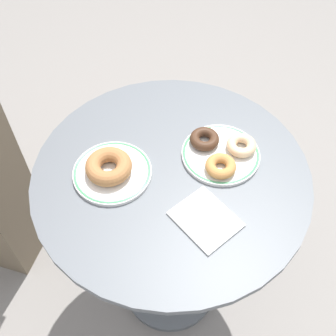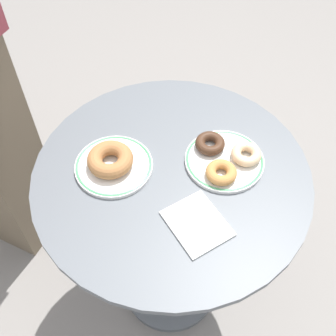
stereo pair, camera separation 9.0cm
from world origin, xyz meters
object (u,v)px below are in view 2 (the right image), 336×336
Objects in this scene: donut_glazed at (246,154)px; paper_napkin at (197,224)px; plate_right at (224,160)px; cafe_table at (171,218)px; donut_chocolate at (210,143)px; donut_old_fashioned at (221,172)px; plate_left at (114,166)px; donut_cinnamon at (110,160)px.

donut_glazed reaches higher than paper_napkin.
plate_right reaches higher than paper_napkin.
donut_glazed is (0.18, -0.00, 0.23)m from cafe_table.
donut_glazed is at bearing -34.38° from donut_chocolate.
donut_old_fashioned is at bearing -152.14° from donut_glazed.
plate_right reaches higher than cafe_table.
plate_left is 0.27m from plate_right.
donut_glazed is (0.32, -0.05, -0.01)m from donut_cinnamon.
plate_left is 0.26m from donut_old_fashioned.
donut_chocolate is 0.22m from paper_napkin.
plate_right is (0.27, -0.04, 0.00)m from plate_left.
cafe_table is at bearing -18.66° from donut_cinnamon.
plate_right is 0.28m from donut_cinnamon.
plate_left is 1.39× the size of paper_napkin.
paper_napkin is at bearing -50.39° from donut_cinnamon.
donut_old_fashioned is (-0.07, -0.04, 0.00)m from donut_glazed.
donut_glazed is at bearing -0.31° from cafe_table.
plate_left is 1.71× the size of donut_cinnamon.
cafe_table is at bearing -154.64° from donut_chocolate.
donut_cinnamon is 0.26m from paper_napkin.
paper_napkin is (-0.09, -0.11, -0.02)m from donut_old_fashioned.
cafe_table is 5.18× the size of paper_napkin.
paper_napkin is (-0.11, -0.16, -0.00)m from plate_right.
plate_right is 0.19m from paper_napkin.
donut_glazed reaches higher than plate_left.
plate_right is 1.42× the size of paper_napkin.
donut_old_fashioned is at bearing -20.35° from cafe_table.
donut_cinnamon is 1.50× the size of donut_glazed.
donut_chocolate is (-0.02, 0.05, 0.02)m from plate_right.
cafe_table is at bearing -19.03° from plate_left.
donut_chocolate reaches higher than paper_napkin.
donut_old_fashioned is (0.11, -0.04, 0.23)m from cafe_table.
donut_cinnamon reaches higher than cafe_table.
donut_glazed is 1.00× the size of donut_old_fashioned.
donut_chocolate reaches higher than plate_right.
donut_old_fashioned is at bearing -89.12° from donut_chocolate.
plate_left is at bearing 160.37° from donut_old_fashioned.
donut_cinnamon is (-0.01, 0.00, 0.02)m from plate_left.
donut_cinnamon is (-0.14, 0.05, 0.24)m from cafe_table.
plate_right is at bearing -8.63° from donut_cinnamon.
donut_old_fashioned is at bearing -19.63° from plate_left.
donut_glazed is at bearing 42.85° from paper_napkin.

